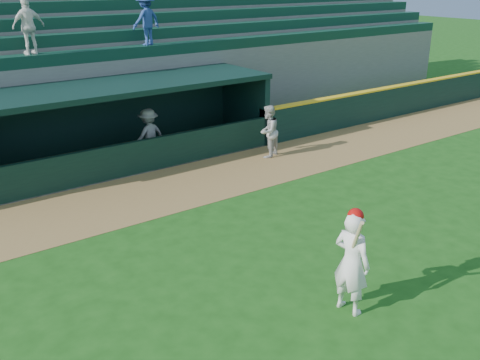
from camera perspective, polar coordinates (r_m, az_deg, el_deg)
The scene contains 9 objects.
ground at distance 11.06m, azimuth 4.92°, elevation -8.74°, with size 120.00×120.00×0.00m, color #194A12.
warning_track at distance 14.72m, azimuth -7.55°, elevation -0.94°, with size 40.00×3.00×0.01m, color olive.
field_wall_right at distance 23.64m, azimuth 17.47°, elevation 8.24°, with size 15.50×0.30×1.20m, color black.
wall_stripe_right at distance 23.52m, azimuth 17.64°, elevation 9.74°, with size 15.50×0.32×0.06m, color yellow.
dugout_player_front at distance 16.98m, azimuth 3.03°, elevation 5.20°, with size 0.81×0.63×1.67m, color #AAA9A4.
dugout_player_inside at distance 16.85m, azimuth -9.68°, elevation 4.76°, with size 1.07×0.61×1.65m, color #9D9D98.
dugout at distance 16.98m, azimuth -12.85°, elevation 6.52°, with size 9.40×2.80×2.46m.
stands at distance 20.98m, azimuth -18.30°, elevation 11.64°, with size 34.50×6.34×7.59m.
batter_at_plate at distance 9.31m, azimuth 11.83°, elevation -8.46°, with size 0.62×0.81×1.96m.
Camera 1 is at (-6.36, -7.19, 5.50)m, focal length 40.00 mm.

